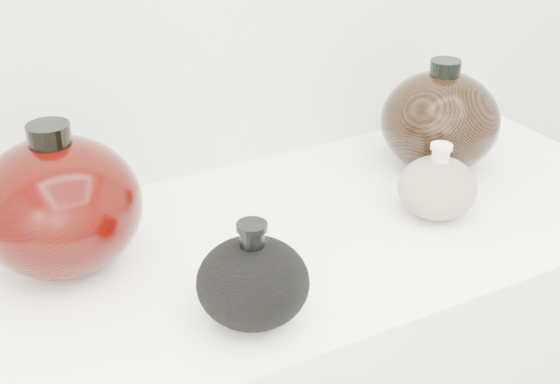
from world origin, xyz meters
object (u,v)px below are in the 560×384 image
black_gourd_vase (253,282)px  right_round_pot (440,121)px  left_round_pot (60,205)px  cream_gourd_vase (437,187)px

black_gourd_vase → right_round_pot: bearing=26.3°
right_round_pot → left_round_pot: bearing=-179.6°
black_gourd_vase → cream_gourd_vase: size_ratio=1.29×
cream_gourd_vase → left_round_pot: bearing=166.3°
left_round_pot → right_round_pot: 0.63m
black_gourd_vase → cream_gourd_vase: bearing=15.4°
black_gourd_vase → right_round_pot: size_ratio=0.71×
black_gourd_vase → right_round_pot: 0.52m
cream_gourd_vase → right_round_pot: 0.17m
cream_gourd_vase → right_round_pot: bearing=50.8°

